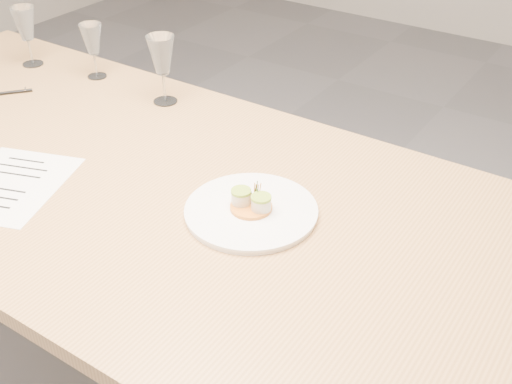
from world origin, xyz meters
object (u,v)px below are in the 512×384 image
Objects in this scene: ballpoint_pen at (9,93)px; wine_glass_1 at (92,40)px; recipe_sheet at (10,185)px; wine_glass_2 at (162,57)px; dinner_plate at (251,210)px; wine_glass_0 at (25,25)px; dining_table at (159,205)px.

wine_glass_1 reaches higher than ballpoint_pen.
wine_glass_2 is (0.01, 0.57, 0.14)m from recipe_sheet.
wine_glass_2 reaches higher than ballpoint_pen.
wine_glass_1 reaches higher than recipe_sheet.
dinner_plate is 1.72× the size of wine_glass_1.
dinner_plate is 0.99m from ballpoint_pen.
dinner_plate is at bearing -56.42° from ballpoint_pen.
wine_glass_1 is (0.13, 0.25, 0.12)m from ballpoint_pen.
ballpoint_pen is at bearing 173.74° from dinner_plate.
wine_glass_0 is 0.96× the size of wine_glass_2.
dinner_plate is at bearing 4.12° from dining_table.
wine_glass_1 reaches higher than dinner_plate.
wine_glass_0 is 1.12× the size of wine_glass_1.
ballpoint_pen is 0.27m from wine_glass_0.
ballpoint_pen reaches higher than dining_table.
ballpoint_pen is (-0.99, 0.11, -0.01)m from dinner_plate.
recipe_sheet is 2.13× the size of wine_glass_1.
wine_glass_2 reaches higher than recipe_sheet.
wine_glass_2 is (-0.28, 0.36, 0.21)m from dining_table.
wine_glass_2 is at bearing 69.13° from recipe_sheet.
wine_glass_1 is at bearing 147.34° from dining_table.
wine_glass_1 is (-0.30, 0.59, 0.12)m from recipe_sheet.
dining_table is 7.86× the size of dinner_plate.
wine_glass_0 is (-0.55, 0.54, 0.14)m from recipe_sheet.
wine_glass_2 reaches higher than dining_table.
dinner_plate is at bearing -31.79° from wine_glass_2.
wine_glass_0 is at bearing -176.97° from wine_glass_2.
ballpoint_pen is 0.59× the size of wine_glass_0.
wine_glass_0 is at bearing -169.40° from wine_glass_1.
wine_glass_1 is at bearing 176.60° from wine_glass_2.
dining_table is 0.37m from recipe_sheet.
ballpoint_pen is 0.66× the size of wine_glass_1.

